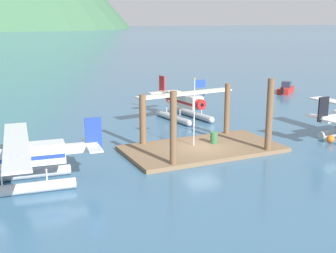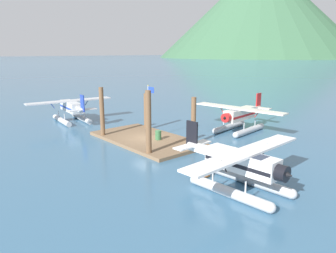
{
  "view_description": "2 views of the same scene",
  "coord_description": "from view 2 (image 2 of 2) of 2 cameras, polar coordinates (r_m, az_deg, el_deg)",
  "views": [
    {
      "loc": [
        -15.68,
        -27.35,
        9.57
      ],
      "look_at": [
        -2.36,
        1.07,
        1.87
      ],
      "focal_mm": 46.75,
      "sensor_mm": 36.0,
      "label": 1
    },
    {
      "loc": [
        24.45,
        -18.18,
        8.59
      ],
      "look_at": [
        1.32,
        1.68,
        1.42
      ],
      "focal_mm": 34.21,
      "sensor_mm": 36.0,
      "label": 2
    }
  ],
  "objects": [
    {
      "name": "seaplane_cream_bow_right",
      "position": [
        35.78,
        12.63,
        1.61
      ],
      "size": [
        10.49,
        7.95,
        3.84
      ],
      "color": "#B7BABF",
      "rests_on": "ground"
    },
    {
      "name": "piling_near_right",
      "position": [
        26.36,
        -3.5,
        0.46
      ],
      "size": [
        0.48,
        0.48,
        5.54
      ],
      "primitive_type": "cylinder",
      "color": "brown",
      "rests_on": "ground"
    },
    {
      "name": "ground_plane",
      "position": [
        31.65,
        -3.87,
        -2.54
      ],
      "size": [
        1200.0,
        1200.0,
        0.0
      ],
      "primitive_type": "plane",
      "color": "#38607F"
    },
    {
      "name": "seaplane_white_stbd_aft",
      "position": [
        20.52,
        12.95,
        -7.08
      ],
      "size": [
        7.98,
        10.45,
        3.84
      ],
      "color": "#B7BABF",
      "rests_on": "ground"
    },
    {
      "name": "mooring_buoy",
      "position": [
        22.71,
        6.79,
        -8.21
      ],
      "size": [
        0.64,
        0.64,
        0.64
      ],
      "primitive_type": "sphere",
      "color": "orange",
      "rests_on": "ground"
    },
    {
      "name": "fuel_drum",
      "position": [
        30.77,
        -1.75,
        -1.54
      ],
      "size": [
        0.62,
        0.62,
        0.88
      ],
      "color": "#33663D",
      "rests_on": "dock_platform"
    },
    {
      "name": "mountain_ridge_west_peak",
      "position": [
        495.98,
        16.21,
        19.45
      ],
      "size": [
        284.74,
        284.74,
        133.09
      ],
      "color": "#386042",
      "rests_on": "ground"
    },
    {
      "name": "piling_far_left",
      "position": [
        35.67,
        -3.91,
        2.63
      ],
      "size": [
        0.51,
        0.51,
        4.09
      ],
      "primitive_type": "cylinder",
      "color": "brown",
      "rests_on": "ground"
    },
    {
      "name": "piling_near_left",
      "position": [
        32.72,
        -11.67,
        2.38
      ],
      "size": [
        0.45,
        0.45,
        5.16
      ],
      "primitive_type": "cylinder",
      "color": "brown",
      "rests_on": "ground"
    },
    {
      "name": "piling_far_right",
      "position": [
        30.02,
        4.56,
        1.0
      ],
      "size": [
        0.46,
        0.46,
        4.49
      ],
      "primitive_type": "cylinder",
      "color": "brown",
      "rests_on": "ground"
    },
    {
      "name": "flagpole",
      "position": [
        31.46,
        -3.38,
        3.98
      ],
      "size": [
        0.95,
        0.1,
        5.12
      ],
      "color": "silver",
      "rests_on": "dock_platform"
    },
    {
      "name": "dock_platform",
      "position": [
        31.61,
        -3.88,
        -2.27
      ],
      "size": [
        11.65,
        6.19,
        0.3
      ],
      "primitive_type": "cube",
      "color": "brown",
      "rests_on": "ground"
    },
    {
      "name": "seaplane_silver_port_aft",
      "position": [
        41.53,
        -16.88,
        2.95
      ],
      "size": [
        7.96,
        10.49,
        3.84
      ],
      "color": "#B7BABF",
      "rests_on": "ground"
    }
  ]
}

